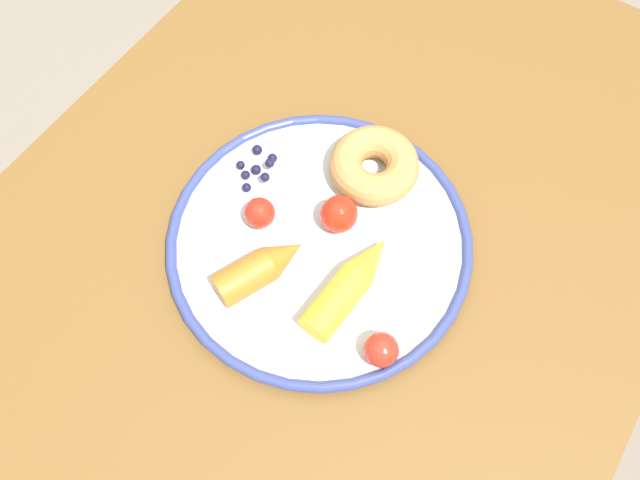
{
  "coord_description": "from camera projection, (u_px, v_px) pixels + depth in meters",
  "views": [
    {
      "loc": [
        -0.24,
        -0.17,
        1.36
      ],
      "look_at": [
        0.02,
        -0.0,
        0.75
      ],
      "focal_mm": 35.14,
      "sensor_mm": 36.0,
      "label": 1
    }
  ],
  "objects": [
    {
      "name": "ground_plane",
      "position": [
        316.0,
        398.0,
        1.35
      ],
      "size": [
        6.0,
        6.0,
        0.0
      ],
      "primitive_type": "plane",
      "color": "gray"
    },
    {
      "name": "dining_table",
      "position": [
        313.0,
        288.0,
        0.78
      ],
      "size": [
        1.11,
        0.73,
        0.74
      ],
      "color": "brown",
      "rests_on": "ground_plane"
    },
    {
      "name": "plate",
      "position": [
        320.0,
        241.0,
        0.69
      ],
      "size": [
        0.34,
        0.34,
        0.02
      ],
      "color": "silver",
      "rests_on": "dining_table"
    },
    {
      "name": "carrot_orange",
      "position": [
        261.0,
        268.0,
        0.65
      ],
      "size": [
        0.11,
        0.08,
        0.04
      ],
      "color": "orange",
      "rests_on": "plate"
    },
    {
      "name": "carrot_yellow",
      "position": [
        350.0,
        284.0,
        0.64
      ],
      "size": [
        0.13,
        0.05,
        0.04
      ],
      "color": "yellow",
      "rests_on": "plate"
    },
    {
      "name": "donut",
      "position": [
        374.0,
        165.0,
        0.71
      ],
      "size": [
        0.14,
        0.14,
        0.04
      ],
      "primitive_type": "torus",
      "rotation": [
        0.0,
        0.0,
        2.67
      ],
      "color": "#C48949",
      "rests_on": "plate"
    },
    {
      "name": "blueberry_pile",
      "position": [
        257.0,
        167.0,
        0.72
      ],
      "size": [
        0.06,
        0.05,
        0.02
      ],
      "color": "#191638",
      "rests_on": "plate"
    },
    {
      "name": "tomato_near",
      "position": [
        339.0,
        214.0,
        0.68
      ],
      "size": [
        0.04,
        0.04,
        0.04
      ],
      "primitive_type": "sphere",
      "color": "red",
      "rests_on": "plate"
    },
    {
      "name": "tomato_mid",
      "position": [
        261.0,
        211.0,
        0.68
      ],
      "size": [
        0.03,
        0.03,
        0.03
      ],
      "primitive_type": "sphere",
      "color": "red",
      "rests_on": "plate"
    },
    {
      "name": "tomato_far",
      "position": [
        381.0,
        350.0,
        0.61
      ],
      "size": [
        0.04,
        0.04,
        0.04
      ],
      "primitive_type": "sphere",
      "color": "red",
      "rests_on": "plate"
    }
  ]
}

